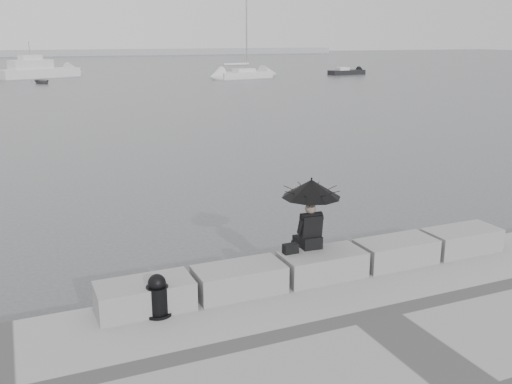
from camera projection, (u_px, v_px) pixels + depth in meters
name	position (u px, v px, depth m)	size (l,w,h in m)	color
ground	(310.00, 292.00, 11.41)	(360.00, 360.00, 0.00)	#424446
stone_block_far_left	(145.00, 296.00, 9.51)	(1.60, 0.80, 0.50)	gray
stone_block_left	(239.00, 279.00, 10.16)	(1.60, 0.80, 0.50)	gray
stone_block_centre	(322.00, 265.00, 10.82)	(1.60, 0.80, 0.50)	gray
stone_block_right	(396.00, 252.00, 11.47)	(1.60, 0.80, 0.50)	gray
stone_block_far_right	(461.00, 240.00, 12.12)	(1.60, 0.80, 0.50)	gray
seated_person	(311.00, 198.00, 10.74)	(1.13, 1.13, 1.39)	black
bag	(290.00, 249.00, 10.69)	(0.28, 0.16, 0.18)	black
mooring_bollard	(158.00, 298.00, 9.31)	(0.46, 0.46, 0.72)	black
sailboat_right	(244.00, 74.00, 70.17)	(7.48, 3.79, 12.90)	silver
motor_cruiser	(39.00, 70.00, 71.33)	(10.20, 6.61, 4.50)	silver
small_motorboat	(347.00, 72.00, 77.23)	(5.49, 2.26, 1.10)	black
dinghy	(42.00, 81.00, 62.58)	(2.90, 1.23, 0.49)	gray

